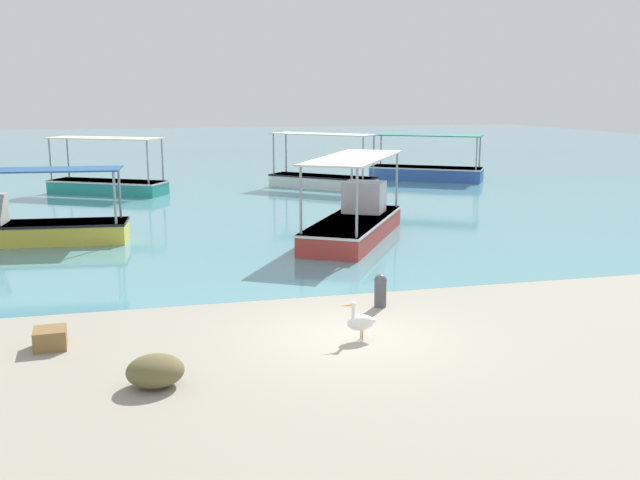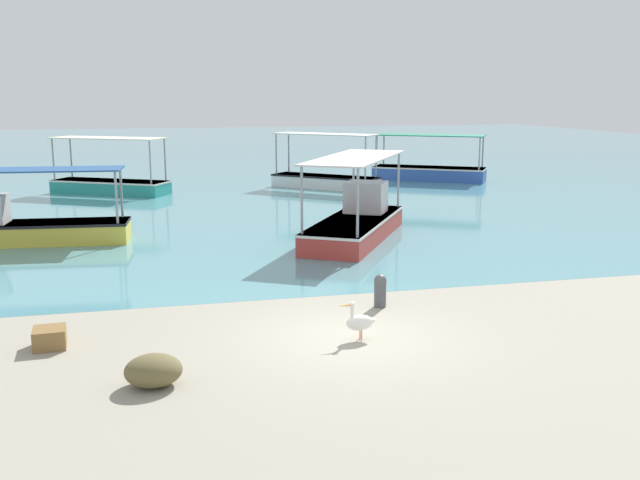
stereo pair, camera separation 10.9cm
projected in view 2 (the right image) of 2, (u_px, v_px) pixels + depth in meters
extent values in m
plane|color=gray|center=(347.00, 337.00, 14.37)|extent=(120.00, 120.00, 0.00)
cube|color=#57939C|center=(193.00, 152.00, 60.08)|extent=(110.00, 90.00, 0.00)
cube|color=white|center=(325.00, 182.00, 37.10)|extent=(5.23, 4.93, 0.65)
cube|color=black|center=(325.00, 176.00, 37.04)|extent=(5.29, 4.99, 0.08)
cylinder|color=#99999E|center=(376.00, 156.00, 36.16)|extent=(0.08, 0.08, 2.12)
cylinder|color=#99999E|center=(365.00, 158.00, 35.06)|extent=(0.08, 0.08, 2.12)
cylinder|color=#99999E|center=(289.00, 152.00, 38.58)|extent=(0.08, 0.08, 2.12)
cylinder|color=#99999E|center=(276.00, 154.00, 37.47)|extent=(0.08, 0.08, 2.12)
cube|color=silver|center=(325.00, 134.00, 36.60)|extent=(5.15, 4.87, 0.05)
cube|color=#BB3831|center=(355.00, 229.00, 23.99)|extent=(5.05, 6.62, 0.69)
cube|color=silver|center=(355.00, 220.00, 23.93)|extent=(5.10, 6.68, 0.08)
cylinder|color=#99999E|center=(358.00, 203.00, 20.64)|extent=(0.08, 0.08, 2.03)
cylinder|color=#99999E|center=(302.00, 200.00, 21.14)|extent=(0.08, 0.08, 2.03)
cylinder|color=#99999E|center=(398.00, 180.00, 26.29)|extent=(0.08, 0.08, 2.03)
cylinder|color=#99999E|center=(354.00, 178.00, 26.80)|extent=(0.08, 0.08, 2.03)
cube|color=beige|center=(356.00, 158.00, 23.51)|extent=(5.03, 6.50, 0.05)
cube|color=silver|center=(366.00, 197.00, 25.19)|extent=(1.79, 1.72, 1.09)
cube|color=teal|center=(111.00, 187.00, 35.05)|extent=(5.88, 4.36, 0.65)
cube|color=silver|center=(110.00, 181.00, 35.00)|extent=(5.93, 4.41, 0.08)
cylinder|color=#99999E|center=(53.00, 159.00, 34.84)|extent=(0.08, 0.08, 2.04)
cylinder|color=#99999E|center=(71.00, 157.00, 36.19)|extent=(0.08, 0.08, 2.04)
cylinder|color=#99999E|center=(150.00, 162.00, 33.37)|extent=(0.08, 0.08, 2.04)
cylinder|color=#99999E|center=(165.00, 160.00, 34.72)|extent=(0.08, 0.08, 2.04)
cube|color=beige|center=(108.00, 138.00, 34.57)|extent=(5.76, 4.34, 0.05)
cube|color=gold|center=(33.00, 233.00, 23.33)|extent=(6.23, 2.07, 0.70)
cube|color=black|center=(32.00, 224.00, 23.27)|extent=(6.27, 2.12, 0.08)
cylinder|color=#99999E|center=(121.00, 192.00, 24.11)|extent=(0.08, 0.08, 1.70)
cylinder|color=#99999E|center=(116.00, 198.00, 22.87)|extent=(0.08, 0.08, 1.70)
cube|color=#264E83|center=(28.00, 170.00, 22.91)|extent=(6.04, 2.15, 0.05)
cube|color=#3159B2|center=(429.00, 173.00, 40.57)|extent=(6.31, 4.96, 0.74)
cube|color=silver|center=(429.00, 168.00, 40.51)|extent=(6.37, 5.02, 0.08)
cylinder|color=#99999E|center=(483.00, 152.00, 40.21)|extent=(0.08, 0.08, 1.77)
cylinder|color=#99999E|center=(480.00, 154.00, 38.64)|extent=(0.08, 0.08, 1.77)
cylinder|color=#99999E|center=(384.00, 149.00, 42.00)|extent=(0.08, 0.08, 1.77)
cylinder|color=#99999E|center=(377.00, 151.00, 40.43)|extent=(0.08, 0.08, 1.77)
cube|color=#1B7054|center=(430.00, 135.00, 40.14)|extent=(6.19, 4.94, 0.05)
cylinder|color=#E0997A|center=(362.00, 335.00, 14.15)|extent=(0.03, 0.03, 0.22)
cylinder|color=#E0997A|center=(360.00, 333.00, 14.25)|extent=(0.03, 0.03, 0.22)
ellipsoid|color=white|center=(359.00, 323.00, 14.14)|extent=(0.57, 0.31, 0.32)
ellipsoid|color=white|center=(371.00, 321.00, 14.21)|extent=(0.17, 0.13, 0.10)
cylinder|color=white|center=(352.00, 312.00, 14.06)|extent=(0.07, 0.07, 0.26)
sphere|color=white|center=(352.00, 304.00, 14.02)|extent=(0.11, 0.11, 0.11)
cone|color=#E5933F|center=(344.00, 306.00, 13.98)|extent=(0.30, 0.07, 0.06)
cylinder|color=#47474C|center=(380.00, 294.00, 16.36)|extent=(0.28, 0.28, 0.59)
sphere|color=#4C4C51|center=(380.00, 281.00, 16.29)|extent=(0.29, 0.29, 0.29)
ellipsoid|color=brown|center=(153.00, 371.00, 11.91)|extent=(0.97, 0.82, 0.55)
cube|color=olive|center=(50.00, 338.00, 13.74)|extent=(0.64, 0.66, 0.39)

